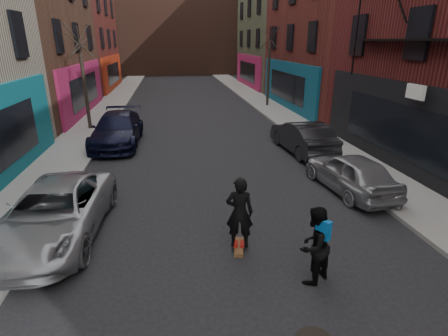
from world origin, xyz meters
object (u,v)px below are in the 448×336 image
object	(u,v)px
parked_left_far	(55,212)
parked_right_far	(351,173)
skateboard	(239,247)
pedestrian	(314,245)
tree_left_far	(83,71)
tree_right_far	(269,61)
skateboarder	(240,213)
parked_left_end	(117,129)
parked_right_end	(303,137)

from	to	relation	value
parked_left_far	parked_right_far	bearing A→B (deg)	13.67
skateboard	pedestrian	world-z (taller)	pedestrian
tree_left_far	tree_right_far	world-z (taller)	tree_right_far
skateboarder	tree_right_far	bearing A→B (deg)	-95.07
tree_right_far	parked_right_far	world-z (taller)	tree_right_far
parked_left_end	pedestrian	bearing A→B (deg)	-63.03
parked_left_end	parked_right_end	world-z (taller)	parked_left_end
tree_right_far	parked_right_end	world-z (taller)	tree_right_far
tree_right_far	parked_right_end	xyz separation A→B (m)	(-1.60, -12.01, -2.79)
parked_right_far	parked_right_end	size ratio (longest dim) A/B	0.89
skateboard	parked_left_far	bearing A→B (deg)	176.11
parked_left_far	parked_left_end	world-z (taller)	parked_left_end
parked_left_end	pedestrian	distance (m)	12.97
parked_right_end	tree_right_far	bearing A→B (deg)	-101.79
tree_right_far	parked_left_end	distance (m)	14.24
parked_left_far	skateboarder	xyz separation A→B (m)	(4.70, -1.35, 0.32)
parked_left_far	skateboarder	bearing A→B (deg)	-12.56
parked_left_far	parked_right_far	distance (m)	9.35
parked_right_end	pedestrian	bearing A→B (deg)	66.54
parked_right_far	parked_right_end	world-z (taller)	parked_right_end
tree_right_far	parked_right_end	distance (m)	12.44
tree_right_far	pedestrian	size ratio (longest dim) A/B	3.86
tree_right_far	skateboard	size ratio (longest dim) A/B	8.50
tree_right_far	parked_right_far	size ratio (longest dim) A/B	1.69
tree_right_far	parked_right_far	bearing A→B (deg)	-95.49
parked_left_far	skateboarder	world-z (taller)	skateboarder
tree_left_far	pedestrian	size ratio (longest dim) A/B	3.69
pedestrian	parked_right_far	bearing A→B (deg)	-158.37
skateboard	parked_left_end	bearing A→B (deg)	124.65
tree_right_far	parked_left_end	xyz separation A→B (m)	(-10.35, -9.39, -2.74)
parked_left_far	parked_left_end	distance (m)	8.92
parked_right_end	skateboard	size ratio (longest dim) A/B	5.63
tree_left_far	skateboard	distance (m)	15.40
parked_right_far	skateboarder	xyz separation A→B (m)	(-4.50, -3.00, 0.34)
tree_left_far	parked_right_end	world-z (taller)	tree_left_far
parked_right_end	skateboarder	world-z (taller)	skateboarder
parked_left_end	parked_right_far	bearing A→B (deg)	-38.15
tree_left_far	skateboard	xyz separation A→B (m)	(6.30, -13.65, -3.33)
parked_right_far	parked_left_end	bearing A→B (deg)	-46.02
parked_right_end	skateboarder	xyz separation A→B (m)	(-4.50, -7.64, 0.28)
tree_right_far	skateboard	xyz separation A→B (m)	(-6.10, -19.65, -3.48)
parked_left_end	parked_right_far	distance (m)	11.37
parked_right_end	skateboard	xyz separation A→B (m)	(-4.50, -7.64, -0.69)
tree_right_far	parked_left_end	world-z (taller)	tree_right_far
parked_left_end	skateboarder	world-z (taller)	skateboarder
pedestrian	parked_right_end	bearing A→B (deg)	-142.14
parked_right_end	skateboard	distance (m)	8.90
skateboarder	tree_left_far	bearing A→B (deg)	-53.06
parked_right_far	tree_left_far	bearing A→B (deg)	-50.95
parked_right_far	pedestrian	size ratio (longest dim) A/B	2.29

